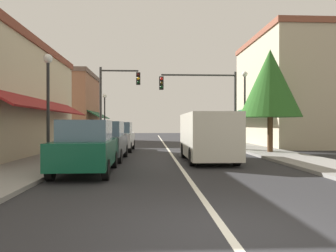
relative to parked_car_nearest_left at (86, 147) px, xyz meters
name	(u,v)px	position (x,y,z in m)	size (l,w,h in m)	color
ground_plane	(167,148)	(3.26, 11.95, -0.88)	(80.00, 80.00, 0.00)	#28282B
sidewalk_left	(87,147)	(-2.24, 11.95, -0.82)	(2.60, 56.00, 0.12)	gray
sidewalk_right	(244,147)	(8.76, 11.95, -0.82)	(2.60, 56.00, 0.12)	gray
lane_center_stripe	(167,148)	(3.26, 11.95, -0.88)	(0.14, 52.00, 0.01)	silver
storefront_right_block	(286,92)	(12.63, 13.95, 3.31)	(6.45, 10.20, 8.37)	#BCAD8E
storefront_far_left	(65,107)	(-6.28, 21.95, 2.46)	(6.80, 8.20, 6.68)	#8E5B42
parked_car_nearest_left	(86,147)	(0.00, 0.00, 0.00)	(1.86, 4.14, 1.77)	#0F4C33
parked_car_second_left	(105,141)	(0.06, 4.12, 0.00)	(1.84, 4.13, 1.77)	#4C5156
parked_car_third_left	(119,137)	(0.17, 9.26, 0.00)	(1.82, 4.12, 1.77)	silver
van_in_lane	(207,135)	(4.63, 3.45, 0.27)	(2.02, 5.19, 2.12)	beige
traffic_signal_mast_arm	(208,95)	(6.11, 11.70, 2.80)	(5.44, 0.50, 5.32)	#333333
traffic_signal_left_corner	(113,94)	(-0.59, 13.30, 2.95)	(3.00, 0.50, 5.84)	#333333
street_lamp_left_near	(48,90)	(-1.90, 2.16, 2.12)	(0.36, 0.36, 4.39)	black
street_lamp_right_mid	(245,97)	(8.24, 10.07, 2.52)	(0.36, 0.36, 5.08)	black
street_lamp_left_far	(105,109)	(-1.93, 18.31, 2.09)	(0.36, 0.36, 4.34)	black
tree_right_near	(270,83)	(8.72, 6.85, 3.02)	(3.41, 3.41, 5.79)	#4C331E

